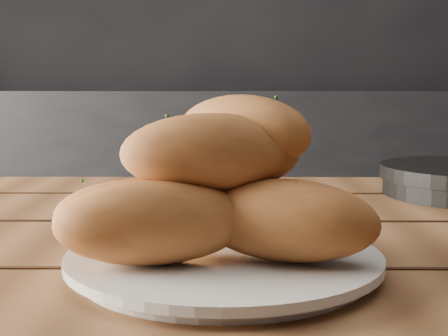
% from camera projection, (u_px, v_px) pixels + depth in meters
% --- Properties ---
extents(counter, '(2.80, 0.60, 0.90)m').
position_uv_depth(counter, '(238.00, 204.00, 2.49)').
color(counter, black).
rests_on(counter, ground).
extents(table, '(1.59, 0.96, 0.75)m').
position_uv_depth(table, '(386.00, 324.00, 0.67)').
color(table, brown).
rests_on(table, ground).
extents(plate, '(0.28, 0.28, 0.02)m').
position_uv_depth(plate, '(224.00, 262.00, 0.55)').
color(plate, silver).
rests_on(plate, table).
extents(bread_rolls, '(0.28, 0.23, 0.14)m').
position_uv_depth(bread_rolls, '(209.00, 192.00, 0.54)').
color(bread_rolls, '#BB6A34').
rests_on(bread_rolls, plate).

